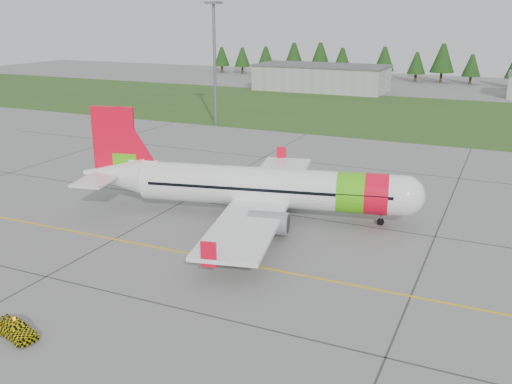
% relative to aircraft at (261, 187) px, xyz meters
% --- Properties ---
extents(ground, '(320.00, 320.00, 0.00)m').
position_rel_aircraft_xyz_m(ground, '(5.93, -18.55, -2.89)').
color(ground, gray).
rests_on(ground, ground).
extents(aircraft, '(32.73, 30.68, 10.02)m').
position_rel_aircraft_xyz_m(aircraft, '(0.00, 0.00, 0.00)').
color(aircraft, white).
rests_on(aircraft, ground).
extents(follow_me_car, '(1.41, 1.56, 3.31)m').
position_rel_aircraft_xyz_m(follow_me_car, '(-4.68, -25.51, -1.24)').
color(follow_me_car, yellow).
rests_on(follow_me_car, ground).
extents(service_van, '(1.81, 1.76, 4.15)m').
position_rel_aircraft_xyz_m(service_van, '(-36.20, 27.98, -0.81)').
color(service_van, silver).
rests_on(service_van, ground).
extents(grass_strip, '(320.00, 50.00, 0.03)m').
position_rel_aircraft_xyz_m(grass_strip, '(5.93, 63.45, -2.88)').
color(grass_strip, '#30561E').
rests_on(grass_strip, ground).
extents(taxi_guideline, '(120.00, 0.25, 0.02)m').
position_rel_aircraft_xyz_m(taxi_guideline, '(5.93, -10.55, -2.88)').
color(taxi_guideline, gold).
rests_on(taxi_guideline, ground).
extents(hangar_west, '(32.00, 14.00, 6.00)m').
position_rel_aircraft_xyz_m(hangar_west, '(-24.07, 91.45, 0.11)').
color(hangar_west, '#A8A8A3').
rests_on(hangar_west, ground).
extents(floodlight_mast, '(0.50, 0.50, 20.00)m').
position_rel_aircraft_xyz_m(floodlight_mast, '(-26.07, 39.45, 7.11)').
color(floodlight_mast, slate).
rests_on(floodlight_mast, ground).
extents(treeline, '(160.00, 8.00, 10.00)m').
position_rel_aircraft_xyz_m(treeline, '(5.93, 119.45, 2.11)').
color(treeline, '#1C3F14').
rests_on(treeline, ground).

